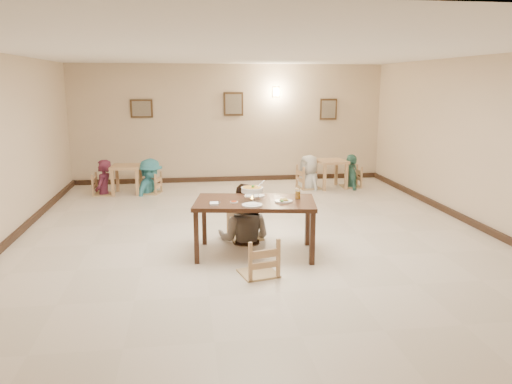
{
  "coord_description": "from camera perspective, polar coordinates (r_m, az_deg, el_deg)",
  "views": [
    {
      "loc": [
        -1.1,
        -7.88,
        2.54
      ],
      "look_at": [
        -0.05,
        -0.28,
        0.85
      ],
      "focal_mm": 35.0,
      "sensor_mm": 36.0,
      "label": 1
    }
  ],
  "objects": [
    {
      "name": "baseboard_right",
      "position": [
        9.69,
        24.03,
        -3.5
      ],
      "size": [
        0.06,
        10.0,
        0.12
      ],
      "primitive_type": "cube",
      "color": "#322015",
      "rests_on": "floor"
    },
    {
      "name": "bg_chair_rr",
      "position": [
        12.54,
        10.82,
        2.8
      ],
      "size": [
        0.46,
        0.46,
        0.99
      ],
      "rotation": [
        0.0,
        0.0,
        -1.61
      ],
      "color": "tan",
      "rests_on": "floor"
    },
    {
      "name": "picture_c",
      "position": [
        13.38,
        8.28,
        9.34
      ],
      "size": [
        0.45,
        0.04,
        0.55
      ],
      "color": "#3D2917",
      "rests_on": "wall_back"
    },
    {
      "name": "bg_diner_d",
      "position": [
        12.49,
        10.88,
        4.26
      ],
      "size": [
        0.49,
        0.99,
        1.63
      ],
      "primitive_type": "imported",
      "rotation": [
        0.0,
        0.0,
        1.47
      ],
      "color": "#498F7B",
      "rests_on": "floor"
    },
    {
      "name": "bg_diner_c",
      "position": [
        12.18,
        6.11,
        4.24
      ],
      "size": [
        0.77,
        0.93,
        1.64
      ],
      "primitive_type": "imported",
      "rotation": [
        0.0,
        0.0,
        5.07
      ],
      "color": "silver",
      "rests_on": "floor"
    },
    {
      "name": "floor",
      "position": [
        8.35,
        0.05,
        -5.27
      ],
      "size": [
        10.0,
        10.0,
        0.0
      ],
      "primitive_type": "plane",
      "color": "beige",
      "rests_on": "ground"
    },
    {
      "name": "chair_near",
      "position": [
        6.66,
        0.27,
        -5.35
      ],
      "size": [
        0.47,
        0.47,
        1.01
      ],
      "rotation": [
        0.0,
        0.0,
        3.37
      ],
      "color": "tan",
      "rests_on": "floor"
    },
    {
      "name": "napkin_cutlery",
      "position": [
        7.16,
        -4.78,
        -1.33
      ],
      "size": [
        0.16,
        0.25,
        0.03
      ],
      "color": "white",
      "rests_on": "main_table"
    },
    {
      "name": "bg_table_right",
      "position": [
        12.31,
        8.55,
        3.0
      ],
      "size": [
        0.78,
        0.78,
        0.69
      ],
      "rotation": [
        0.0,
        0.0,
        0.14
      ],
      "color": "tan",
      "rests_on": "floor"
    },
    {
      "name": "picture_a",
      "position": [
        12.9,
        -12.95,
        9.27
      ],
      "size": [
        0.55,
        0.04,
        0.45
      ],
      "color": "#3D2917",
      "rests_on": "wall_back"
    },
    {
      "name": "chair_far",
      "position": [
        8.2,
        -1.3,
        -1.73
      ],
      "size": [
        0.5,
        0.5,
        1.07
      ],
      "rotation": [
        0.0,
        0.0,
        0.25
      ],
      "color": "tan",
      "rests_on": "floor"
    },
    {
      "name": "bg_diner_a",
      "position": [
        11.92,
        -17.22,
        3.54
      ],
      "size": [
        0.49,
        0.66,
        1.63
      ],
      "primitive_type": "imported",
      "rotation": [
        0.0,
        0.0,
        4.52
      ],
      "color": "#571F33",
      "rests_on": "floor"
    },
    {
      "name": "main_diner",
      "position": [
        8.0,
        -1.37,
        0.95
      ],
      "size": [
        1.11,
        0.99,
        1.89
      ],
      "primitive_type": "imported",
      "rotation": [
        0.0,
        0.0,
        2.79
      ],
      "color": "gray",
      "rests_on": "floor"
    },
    {
      "name": "main_table",
      "position": [
        7.4,
        -0.12,
        -1.61
      ],
      "size": [
        1.9,
        1.27,
        0.83
      ],
      "rotation": [
        0.0,
        0.0,
        -0.16
      ],
      "color": "#3D2214",
      "rests_on": "floor"
    },
    {
      "name": "rice_plate_far",
      "position": [
        7.63,
        -0.2,
        -0.43
      ],
      "size": [
        0.32,
        0.32,
        0.07
      ],
      "color": "white",
      "rests_on": "main_table"
    },
    {
      "name": "baseboard_back",
      "position": [
        13.13,
        -2.95,
        1.52
      ],
      "size": [
        8.0,
        0.06,
        0.12
      ],
      "primitive_type": "cube",
      "color": "#322015",
      "rests_on": "floor"
    },
    {
      "name": "wall_back",
      "position": [
        12.97,
        -3.03,
        7.81
      ],
      "size": [
        10.0,
        0.0,
        10.0
      ],
      "primitive_type": "plane",
      "rotation": [
        1.57,
        0.0,
        0.0
      ],
      "color": "beige",
      "rests_on": "floor"
    },
    {
      "name": "wall_sconce",
      "position": [
        13.05,
        2.3,
        11.36
      ],
      "size": [
        0.16,
        0.05,
        0.22
      ],
      "primitive_type": "cube",
      "color": "#FFD88C",
      "rests_on": "wall_back"
    },
    {
      "name": "wall_front",
      "position": [
        3.25,
        12.39,
        -6.48
      ],
      "size": [
        10.0,
        0.0,
        10.0
      ],
      "primitive_type": "plane",
      "rotation": [
        -1.57,
        0.0,
        0.0
      ],
      "color": "beige",
      "rests_on": "floor"
    },
    {
      "name": "fried_plate",
      "position": [
        7.3,
        3.17,
        -1.01
      ],
      "size": [
        0.26,
        0.26,
        0.06
      ],
      "color": "white",
      "rests_on": "main_table"
    },
    {
      "name": "bg_diner_b",
      "position": [
        11.78,
        -12.11,
        3.73
      ],
      "size": [
        0.99,
        1.21,
        1.63
      ],
      "primitive_type": "imported",
      "rotation": [
        0.0,
        0.0,
        1.14
      ],
      "color": "teal",
      "rests_on": "floor"
    },
    {
      "name": "baseboard_left",
      "position": [
        8.75,
        -26.8,
        -5.42
      ],
      "size": [
        0.06,
        10.0,
        0.12
      ],
      "primitive_type": "cube",
      "color": "#322015",
      "rests_on": "floor"
    },
    {
      "name": "wall_right",
      "position": [
        9.44,
        24.95,
        4.95
      ],
      "size": [
        0.0,
        10.0,
        10.0
      ],
      "primitive_type": "plane",
      "rotation": [
        1.57,
        0.0,
        -1.57
      ],
      "color": "beige",
      "rests_on": "floor"
    },
    {
      "name": "bg_table_left",
      "position": [
        11.92,
        -14.58,
        2.33
      ],
      "size": [
        0.7,
        0.7,
        0.67
      ],
      "rotation": [
        0.0,
        0.0,
        -0.06
      ],
      "color": "tan",
      "rests_on": "floor"
    },
    {
      "name": "chili_dish",
      "position": [
        7.26,
        -2.55,
        -1.15
      ],
      "size": [
        0.11,
        0.11,
        0.02
      ],
      "color": "white",
      "rests_on": "main_table"
    },
    {
      "name": "picture_b",
      "position": [
        12.9,
        -2.59,
        10.01
      ],
      "size": [
        0.5,
        0.04,
        0.6
      ],
      "color": "#3D2917",
      "rests_on": "wall_back"
    },
    {
      "name": "curry_warmer",
      "position": [
        7.32,
        -0.44,
        0.24
      ],
      "size": [
        0.36,
        0.32,
        0.29
      ],
      "color": "silver",
      "rests_on": "main_table"
    },
    {
      "name": "ceiling",
      "position": [
        7.97,
        0.05,
        15.74
      ],
      "size": [
        10.0,
        10.0,
        0.0
      ],
      "primitive_type": "plane",
      "color": "white",
      "rests_on": "wall_back"
    },
    {
      "name": "bg_chair_rl",
      "position": [
        12.22,
        6.07,
        2.88
      ],
      "size": [
        0.5,
        0.5,
        1.06
      ],
      "rotation": [
        0.0,
        0.0,
        1.75
      ],
      "color": "tan",
      "rests_on": "floor"
    },
    {
      "name": "drink_glass",
      "position": [
        7.49,
        4.8,
        -0.29
      ],
      "size": [
        0.08,
        0.08,
        0.15
      ],
      "color": "white",
      "rests_on": "main_table"
    },
    {
      "name": "rice_plate_near",
      "position": [
        7.07,
        -0.45,
        -1.48
      ],
      "size": [
        0.29,
        0.29,
        0.07
      ],
      "color": "white",
      "rests_on": "main_table"
    },
    {
      "name": "bg_chair_ll",
      "position": [
        11.98,
        -17.11,
        1.9
      ],
      "size": [
        0.44,
        0.44,
        0.94
      ],
      "rotation": [
        0.0,
        0.0,
        1.51
      ],
      "color": "tan",
      "rests_on": "floor"
    },
    {
      "name": "bg_chair_lr",
      "position": [
        11.84,
        -12.03,
        2.03
      ],
      "size": [
        0.43,
        0.43,
        0.92
      ],
      "rotation": [
        0.0,
        0.0,
        -1.88
      ],
      "color": "tan",
      "rests_on": "floor"
    }
  ]
}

